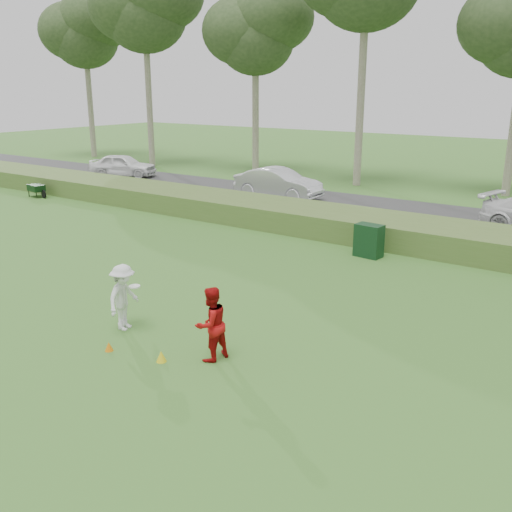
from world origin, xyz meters
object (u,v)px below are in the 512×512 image
Objects in this scene: cone_yellow at (161,356)px; utility_cabinet at (369,241)px; player_red at (211,324)px; cone_orange at (109,346)px; car_mid at (278,183)px; car_left at (123,165)px; player_white at (124,297)px.

utility_cabinet is (0.35, 9.78, 0.44)m from cone_yellow.
player_red is 2.46m from cone_orange.
car_mid is (-8.68, 16.11, 0.01)m from player_red.
car_left is 12.08m from car_mid.
cone_orange is 18.33m from car_mid.
player_red reaches higher than car_left.
utility_cabinet is at bearing 80.57° from cone_orange.
player_white is 24.40m from car_left.
car_mid is at bearing 115.08° from cone_yellow.
player_red reaches higher than cone_orange.
car_left is (-20.75, 16.51, -0.04)m from player_red.
player_white is at bearing -80.45° from player_red.
cone_orange is (-2.13, -0.99, -0.71)m from player_red.
car_mid is (-6.55, 17.10, 0.72)m from cone_orange.
cone_orange is at bearing -156.65° from car_left.
player_red is 1.28m from cone_yellow.
player_red is 18.30m from car_mid.
cone_orange is 0.04× the size of car_mid.
cone_orange is 0.84× the size of cone_yellow.
cone_orange is 10.22m from utility_cabinet.
player_white reaches higher than utility_cabinet.
utility_cabinet reaches higher than cone_yellow.
utility_cabinet is 21.62m from car_left.
car_left is (-18.02, 16.46, -0.04)m from player_white.
cone_yellow is 18.58m from car_mid.
utility_cabinet is at bearing -131.56° from car_mid.
car_left is at bearing 87.07° from car_mid.
car_mid is at bearing -141.03° from player_red.
player_red reaches higher than cone_yellow.
player_white is 2.73m from player_red.
car_mid is (-8.22, 7.03, 0.26)m from utility_cabinet.
cone_orange is 25.57m from car_left.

